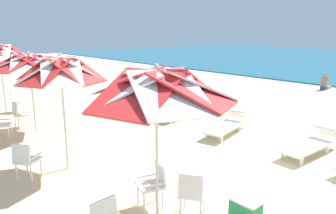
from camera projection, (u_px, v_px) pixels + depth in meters
ground_plane at (276, 175)px, 7.26m from camera, size 80.00×80.00×0.00m
beach_umbrella_0 at (156, 87)px, 4.84m from camera, size 2.47×2.47×2.70m
plastic_chair_0 at (154, 182)px, 5.87m from camera, size 0.56×0.58×0.87m
plastic_chair_2 at (192, 192)px, 5.52m from camera, size 0.61×0.63×0.87m
beach_umbrella_1 at (61, 71)px, 7.12m from camera, size 2.05×2.05×2.70m
plastic_chair_3 at (26, 159)px, 6.91m from camera, size 0.62×0.63×0.87m
beach_umbrella_2 at (29, 62)px, 9.91m from camera, size 2.48×2.48×2.53m
plastic_chair_4 at (19, 113)px, 10.65m from camera, size 0.44×0.47×0.87m
plastic_chair_5 at (0, 123)px, 9.55m from camera, size 0.59×0.61×0.87m
plastic_chair_6 at (17, 100)px, 12.76m from camera, size 0.63×0.63×0.87m
sun_lounger_1 at (310, 144)px, 8.45m from camera, size 0.76×2.18×0.62m
sun_lounger_2 at (226, 125)px, 10.12m from camera, size 1.07×2.23×0.62m
sun_lounger_3 at (181, 110)px, 11.95m from camera, size 0.78×2.18×0.62m
cooler_box at (246, 210)px, 5.51m from camera, size 0.50×0.34×0.40m
beachgoer_seated at (325, 84)px, 17.54m from camera, size 0.30×0.93×0.92m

